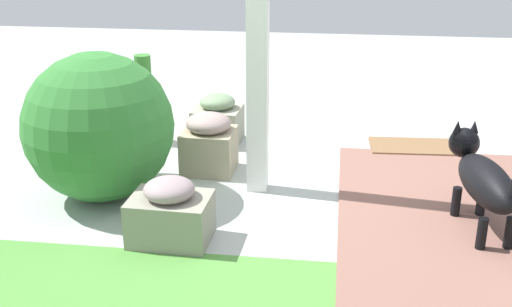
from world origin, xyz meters
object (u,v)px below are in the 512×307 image
object	(u,v)px
round_shrub	(99,127)
terracotta_pot_spiky	(70,114)
stone_planter_nearest	(218,120)
stone_planter_far	(170,213)
terracotta_pot_tall	(146,112)
stone_planter_near	(209,143)
porch_pillar	(258,29)
dog	(482,177)
doormat	(412,147)

from	to	relation	value
round_shrub	terracotta_pot_spiky	bearing A→B (deg)	-53.61
stone_planter_nearest	stone_planter_far	distance (m)	1.71
terracotta_pot_tall	terracotta_pot_spiky	bearing A→B (deg)	40.54
stone_planter_near	stone_planter_far	distance (m)	1.08
porch_pillar	round_shrub	distance (m)	1.21
stone_planter_near	stone_planter_nearest	bearing A→B (deg)	-84.97
stone_planter_far	stone_planter_nearest	bearing A→B (deg)	-88.37
stone_planter_near	round_shrub	distance (m)	0.86
stone_planter_near	stone_planter_far	world-z (taller)	stone_planter_near
stone_planter_far	dog	xyz separation A→B (m)	(-1.80, -0.39, 0.16)
porch_pillar	stone_planter_nearest	size ratio (longest dim) A/B	5.38
terracotta_pot_spiky	dog	size ratio (longest dim) A/B	0.87
round_shrub	terracotta_pot_spiky	xyz separation A→B (m)	(0.50, -0.68, -0.14)
terracotta_pot_spiky	stone_planter_nearest	bearing A→B (deg)	-155.09
round_shrub	terracotta_pot_spiky	world-z (taller)	round_shrub
stone_planter_far	terracotta_pot_tall	size ratio (longest dim) A/B	0.64
stone_planter_far	porch_pillar	bearing A→B (deg)	-116.48
stone_planter_far	terracotta_pot_spiky	distance (m)	1.66
round_shrub	stone_planter_nearest	bearing A→B (deg)	-115.61
stone_planter_nearest	round_shrub	distance (m)	1.33
stone_planter_far	doormat	xyz separation A→B (m)	(-1.55, -1.76, -0.16)
dog	stone_planter_nearest	bearing A→B (deg)	-35.65
stone_planter_nearest	dog	world-z (taller)	dog
stone_planter_far	terracotta_pot_spiky	xyz separation A→B (m)	(1.11, -1.22, 0.17)
stone_planter_nearest	dog	xyz separation A→B (m)	(-1.85, 1.32, 0.15)
doormat	stone_planter_far	bearing A→B (deg)	48.71
stone_planter_near	doormat	size ratio (longest dim) A/B	0.66
stone_planter_near	doormat	world-z (taller)	stone_planter_near
round_shrub	doormat	bearing A→B (deg)	-150.63
stone_planter_far	stone_planter_near	bearing A→B (deg)	-90.35
stone_planter_far	round_shrub	bearing A→B (deg)	-42.03
stone_planter_near	terracotta_pot_spiky	xyz separation A→B (m)	(1.11, -0.14, 0.13)
stone_planter_nearest	stone_planter_far	bearing A→B (deg)	91.63
stone_planter_far	doormat	bearing A→B (deg)	-131.29
stone_planter_nearest	terracotta_pot_spiky	distance (m)	1.18
porch_pillar	stone_planter_far	distance (m)	1.30
doormat	porch_pillar	bearing A→B (deg)	39.75
terracotta_pot_spiky	dog	distance (m)	3.02
stone_planter_nearest	stone_planter_near	size ratio (longest dim) A/B	0.93
stone_planter_near	terracotta_pot_spiky	bearing A→B (deg)	-7.16
terracotta_pot_spiky	doormat	size ratio (longest dim) A/B	1.09
porch_pillar	stone_planter_near	size ratio (longest dim) A/B	4.98
round_shrub	dog	world-z (taller)	round_shrub
doormat	stone_planter_near	bearing A→B (deg)	23.72
stone_planter_far	terracotta_pot_spiky	world-z (taller)	terracotta_pot_spiky
stone_planter_near	doormat	bearing A→B (deg)	-156.28
stone_planter_far	round_shrub	distance (m)	0.88
porch_pillar	stone_planter_near	world-z (taller)	porch_pillar
terracotta_pot_tall	dog	world-z (taller)	terracotta_pot_tall
stone_planter_far	terracotta_pot_spiky	bearing A→B (deg)	-47.90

